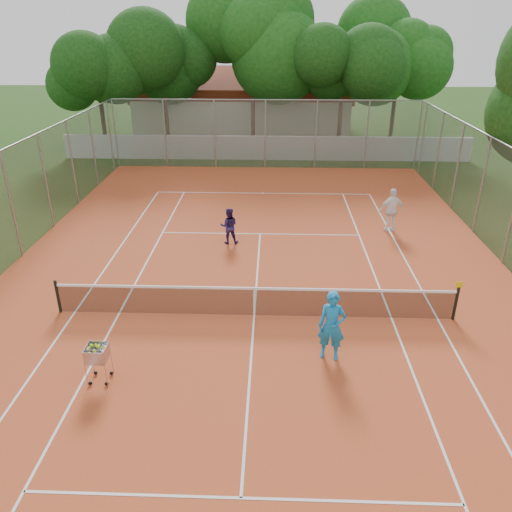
{
  "coord_description": "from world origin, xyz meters",
  "views": [
    {
      "loc": [
        0.51,
        -12.87,
        8.05
      ],
      "look_at": [
        0.0,
        1.5,
        1.3
      ],
      "focal_mm": 35.0,
      "sensor_mm": 36.0,
      "label": 1
    }
  ],
  "objects_px": {
    "ball_hopper": "(98,362)",
    "clubhouse": "(243,102)",
    "player_far_left": "(229,226)",
    "tennis_net": "(254,301)",
    "player_near": "(332,326)",
    "player_far_right": "(392,210)"
  },
  "relations": [
    {
      "from": "ball_hopper",
      "to": "clubhouse",
      "type": "bearing_deg",
      "value": 90.98
    },
    {
      "from": "player_far_left",
      "to": "ball_hopper",
      "type": "xyz_separation_m",
      "value": [
        -2.46,
        -8.58,
        -0.18
      ]
    },
    {
      "from": "player_far_left",
      "to": "tennis_net",
      "type": "bearing_deg",
      "value": 98.4
    },
    {
      "from": "player_near",
      "to": "ball_hopper",
      "type": "distance_m",
      "value": 5.88
    },
    {
      "from": "player_near",
      "to": "clubhouse",
      "type": "bearing_deg",
      "value": 108.38
    },
    {
      "from": "tennis_net",
      "to": "ball_hopper",
      "type": "height_order",
      "value": "ball_hopper"
    },
    {
      "from": "player_far_left",
      "to": "player_far_right",
      "type": "bearing_deg",
      "value": -171.58
    },
    {
      "from": "tennis_net",
      "to": "player_near",
      "type": "distance_m",
      "value": 2.91
    },
    {
      "from": "player_near",
      "to": "player_far_left",
      "type": "bearing_deg",
      "value": 124.77
    },
    {
      "from": "player_far_left",
      "to": "ball_hopper",
      "type": "relative_size",
      "value": 1.34
    },
    {
      "from": "clubhouse",
      "to": "tennis_net",
      "type": "bearing_deg",
      "value": -86.05
    },
    {
      "from": "player_far_left",
      "to": "ball_hopper",
      "type": "height_order",
      "value": "player_far_left"
    },
    {
      "from": "player_far_right",
      "to": "player_near",
      "type": "bearing_deg",
      "value": 60.74
    },
    {
      "from": "clubhouse",
      "to": "player_near",
      "type": "distance_m",
      "value": 31.28
    },
    {
      "from": "player_far_left",
      "to": "ball_hopper",
      "type": "bearing_deg",
      "value": 69.82
    },
    {
      "from": "player_far_right",
      "to": "ball_hopper",
      "type": "bearing_deg",
      "value": 39.4
    },
    {
      "from": "ball_hopper",
      "to": "player_far_left",
      "type": "bearing_deg",
      "value": 77.96
    },
    {
      "from": "clubhouse",
      "to": "player_far_left",
      "type": "height_order",
      "value": "clubhouse"
    },
    {
      "from": "clubhouse",
      "to": "player_near",
      "type": "height_order",
      "value": "clubhouse"
    },
    {
      "from": "clubhouse",
      "to": "ball_hopper",
      "type": "relative_size",
      "value": 15.03
    },
    {
      "from": "clubhouse",
      "to": "player_near",
      "type": "bearing_deg",
      "value": -82.51
    },
    {
      "from": "tennis_net",
      "to": "player_far_right",
      "type": "relative_size",
      "value": 6.37
    }
  ]
}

